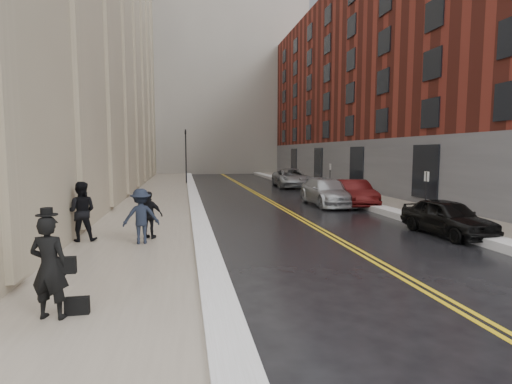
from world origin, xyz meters
name	(u,v)px	position (x,y,z in m)	size (l,w,h in m)	color
ground	(316,292)	(0.00, 0.00, 0.00)	(160.00, 160.00, 0.00)	black
sidewalk_left	(156,203)	(-4.50, 16.00, 0.07)	(4.00, 64.00, 0.15)	gray
sidewalk_right	(368,198)	(9.00, 16.00, 0.07)	(3.00, 64.00, 0.15)	gray
lane_stripe_a	(269,202)	(2.38, 16.00, 0.00)	(0.12, 64.00, 0.01)	gold
lane_stripe_b	(273,202)	(2.62, 16.00, 0.00)	(0.12, 64.00, 0.01)	gold
snow_ridge_left	(195,201)	(-2.20, 16.00, 0.13)	(0.70, 60.80, 0.26)	white
snow_ridge_right	(341,198)	(7.15, 16.00, 0.15)	(0.85, 60.80, 0.30)	white
building_right	(427,82)	(17.50, 23.00, 9.00)	(14.00, 50.00, 18.00)	maroon
tower_far_center	(206,2)	(1.00, 56.00, 26.00)	(28.00, 16.00, 52.00)	gray
tower_far_right	(274,49)	(14.00, 66.00, 22.00)	(22.00, 18.00, 44.00)	slate
tower_far_left	(131,7)	(-12.00, 72.00, 30.00)	(22.00, 18.00, 60.00)	slate
traffic_signal	(186,152)	(-2.60, 30.00, 3.08)	(0.18, 0.15, 5.20)	black
parking_sign_near	(426,191)	(7.90, 8.00, 1.36)	(0.06, 0.35, 2.23)	black
parking_sign_far	(330,175)	(7.90, 20.00, 1.36)	(0.06, 0.35, 2.23)	black
car_black	(447,217)	(6.79, 4.93, 0.68)	(1.61, 3.99, 1.36)	black
car_maroon	(354,193)	(6.80, 13.29, 0.75)	(1.58, 4.54, 1.50)	#3F0B0B
car_silver_near	(327,192)	(5.39, 13.84, 0.76)	(2.14, 5.26, 1.53)	#AFB2B7
car_silver_far	(291,178)	(6.48, 25.76, 0.82)	(2.71, 5.88, 1.63)	#94979B
pedestrian_main	(50,267)	(-5.19, -0.85, 1.08)	(0.68, 0.44, 1.85)	black
pedestrian_a	(81,211)	(-6.20, 5.64, 1.14)	(0.96, 0.75, 1.98)	black
pedestrian_b	(141,216)	(-4.21, 4.91, 1.04)	(1.15, 0.66, 1.78)	black
pedestrian_c	(149,215)	(-4.01, 5.61, 0.96)	(0.95, 0.39, 1.62)	black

